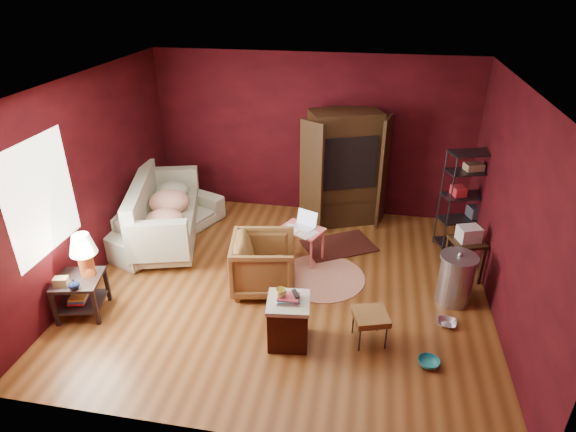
% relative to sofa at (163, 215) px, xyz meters
% --- Properties ---
extents(room, '(5.54, 5.04, 2.84)m').
position_rel_sofa_xyz_m(room, '(2.17, -1.01, 0.98)').
color(room, brown).
rests_on(room, ground).
extents(sofa, '(1.37, 2.22, 0.84)m').
position_rel_sofa_xyz_m(sofa, '(0.00, 0.00, 0.00)').
color(sofa, '#B7BCA2').
rests_on(sofa, ground).
extents(armchair, '(0.91, 0.96, 0.86)m').
position_rel_sofa_xyz_m(armchair, '(1.93, -1.09, 0.01)').
color(armchair, black).
rests_on(armchair, ground).
extents(pet_bowl_steel, '(0.25, 0.09, 0.24)m').
position_rel_sofa_xyz_m(pet_bowl_steel, '(4.36, -1.47, -0.30)').
color(pet_bowl_steel, silver).
rests_on(pet_bowl_steel, ground).
extents(pet_bowl_turquoise, '(0.25, 0.16, 0.24)m').
position_rel_sofa_xyz_m(pet_bowl_turquoise, '(4.08, -2.22, -0.30)').
color(pet_bowl_turquoise, teal).
rests_on(pet_bowl_turquoise, ground).
extents(vase, '(0.17, 0.18, 0.13)m').
position_rel_sofa_xyz_m(vase, '(-0.16, -2.24, 0.18)').
color(vase, '#0B1638').
rests_on(vase, side_table).
extents(mug, '(0.15, 0.14, 0.13)m').
position_rel_sofa_xyz_m(mug, '(2.37, -2.13, 0.31)').
color(mug, '#DED66C').
rests_on(mug, hamper).
extents(side_table, '(0.67, 0.67, 1.10)m').
position_rel_sofa_xyz_m(side_table, '(-0.21, -1.98, 0.24)').
color(side_table, black).
rests_on(side_table, ground).
extents(sofa_cushions, '(1.47, 2.41, 0.94)m').
position_rel_sofa_xyz_m(sofa_cushions, '(0.02, -0.05, 0.04)').
color(sofa_cushions, '#B7BCA2').
rests_on(sofa_cushions, sofa).
extents(hamper, '(0.54, 0.54, 0.69)m').
position_rel_sofa_xyz_m(hamper, '(2.45, -2.11, -0.11)').
color(hamper, '#3B180D').
rests_on(hamper, ground).
extents(footstool, '(0.49, 0.49, 0.40)m').
position_rel_sofa_xyz_m(footstool, '(3.40, -1.93, -0.07)').
color(footstool, black).
rests_on(footstool, ground).
extents(rug_round, '(1.40, 1.40, 0.01)m').
position_rel_sofa_xyz_m(rug_round, '(2.70, -0.71, -0.41)').
color(rug_round, beige).
rests_on(rug_round, ground).
extents(rug_oriental, '(1.31, 1.18, 0.01)m').
position_rel_sofa_xyz_m(rug_oriental, '(2.86, 0.22, -0.40)').
color(rug_oriental, '#521B15').
rests_on(rug_oriental, ground).
extents(laptop_desk, '(0.74, 0.65, 0.76)m').
position_rel_sofa_xyz_m(laptop_desk, '(2.33, -0.26, 0.05)').
color(laptop_desk, '#FF7874').
rests_on(laptop_desk, ground).
extents(tv_armoire, '(1.44, 1.14, 1.96)m').
position_rel_sofa_xyz_m(tv_armoire, '(2.81, 1.12, 0.60)').
color(tv_armoire, '#311D0E').
rests_on(tv_armoire, ground).
extents(wire_shelving, '(0.85, 0.58, 1.60)m').
position_rel_sofa_xyz_m(wire_shelving, '(4.78, 0.59, 0.46)').
color(wire_shelving, '#2D3136').
rests_on(wire_shelving, ground).
extents(small_stand, '(0.53, 0.53, 0.83)m').
position_rel_sofa_xyz_m(small_stand, '(4.67, -0.36, 0.21)').
color(small_stand, '#311D0E').
rests_on(small_stand, ground).
extents(trash_can, '(0.64, 0.64, 0.76)m').
position_rel_sofa_xyz_m(trash_can, '(4.48, -0.94, -0.06)').
color(trash_can, '#A6A6AD').
rests_on(trash_can, ground).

